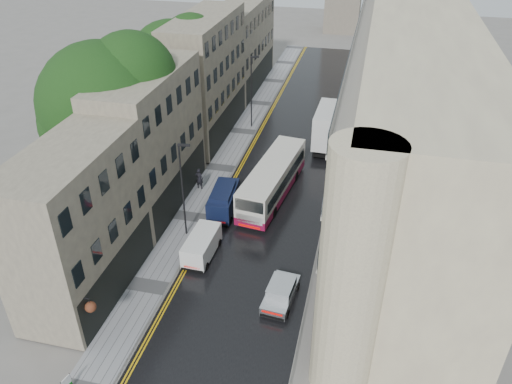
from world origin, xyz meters
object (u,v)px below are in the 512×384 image
at_px(tree_near, 107,126).
at_px(pedestrian, 199,179).
at_px(silver_hatchback, 263,304).
at_px(white_lorry, 315,132).
at_px(navy_van, 209,209).
at_px(lamp_post_far, 251,93).
at_px(tree_far, 173,80).
at_px(white_van, 184,256).
at_px(cream_bus, 246,196).
at_px(lamp_post_near, 183,191).

height_order(tree_near, pedestrian, tree_near).
xyz_separation_m(tree_near, silver_hatchback, (14.46, -9.56, -6.23)).
height_order(white_lorry, navy_van, white_lorry).
bearing_deg(pedestrian, lamp_post_far, -89.36).
xyz_separation_m(navy_van, pedestrian, (-2.30, 4.47, -0.09)).
bearing_deg(tree_far, tree_near, -91.32).
bearing_deg(lamp_post_far, pedestrian, -118.49).
height_order(white_lorry, lamp_post_far, lamp_post_far).
bearing_deg(white_van, cream_bus, 73.24).
bearing_deg(lamp_post_near, white_lorry, 56.44).
xyz_separation_m(white_van, navy_van, (0.00, 5.56, 0.26)).
bearing_deg(silver_hatchback, pedestrian, 128.61).
xyz_separation_m(tree_near, white_lorry, (14.64, 12.93, -4.81)).
height_order(tree_near, cream_bus, tree_near).
distance_m(tree_near, lamp_post_near, 8.26).
distance_m(white_lorry, lamp_post_near, 17.76).
height_order(silver_hatchback, lamp_post_near, lamp_post_near).
relative_size(pedestrian, lamp_post_near, 0.26).
relative_size(tree_near, white_lorry, 1.73).
xyz_separation_m(white_lorry, lamp_post_far, (-7.47, 4.37, 1.82)).
distance_m(cream_bus, white_lorry, 12.53).
bearing_deg(tree_near, pedestrian, 30.70).
bearing_deg(white_van, tree_near, 143.31).
bearing_deg(lamp_post_far, navy_van, -110.00).
xyz_separation_m(cream_bus, navy_van, (-2.54, -2.00, -0.35)).
height_order(tree_far, lamp_post_near, tree_far).
height_order(tree_far, cream_bus, tree_far).
xyz_separation_m(tree_far, lamp_post_far, (6.87, 4.29, -2.28)).
bearing_deg(cream_bus, tree_near, -167.53).
bearing_deg(tree_far, navy_van, -60.50).
relative_size(white_van, pedestrian, 2.06).
xyz_separation_m(silver_hatchback, white_van, (-6.26, 3.04, 0.20)).
height_order(tree_near, tree_far, tree_near).
height_order(tree_far, white_lorry, tree_far).
bearing_deg(pedestrian, navy_van, 123.13).
bearing_deg(navy_van, white_van, -94.07).
bearing_deg(silver_hatchback, navy_van, 131.45).
bearing_deg(lamp_post_near, silver_hatchback, -49.45).
bearing_deg(cream_bus, white_lorry, 78.79).
bearing_deg(tree_far, lamp_post_far, 31.99).
height_order(cream_bus, silver_hatchback, cream_bus).
height_order(tree_near, white_van, tree_near).
xyz_separation_m(white_van, pedestrian, (-2.30, 10.02, 0.17)).
bearing_deg(silver_hatchback, cream_bus, 114.75).
bearing_deg(lamp_post_far, white_lorry, -53.52).
height_order(tree_far, white_van, tree_far).
bearing_deg(silver_hatchback, white_lorry, 94.91).
bearing_deg(tree_near, silver_hatchback, -33.47).
bearing_deg(navy_van, pedestrian, 113.16).
xyz_separation_m(silver_hatchback, lamp_post_far, (-7.29, 26.85, 3.23)).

